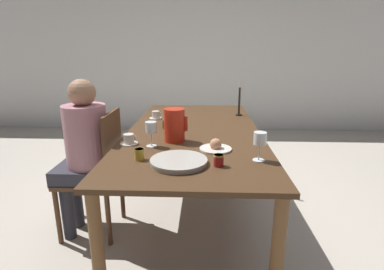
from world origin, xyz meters
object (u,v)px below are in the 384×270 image
object	(u,v)px
fruit_bowl	(173,122)
wine_glass_juice	(151,129)
chair_person_side	(99,171)
jam_jar_red	(139,154)
person_seated	(83,146)
bread_plate	(216,147)
red_pitcher	(174,125)
wine_glass_water	(260,140)
jam_jar_amber	(219,160)
teacup_near_person	(129,140)
serving_tray	(179,161)
teacup_across	(156,115)
candlestick_tall	(239,103)

from	to	relation	value
fruit_bowl	wine_glass_juice	bearing A→B (deg)	-100.26
chair_person_side	jam_jar_red	xyz separation A→B (m)	(0.41, -0.42, 0.29)
person_seated	bread_plate	xyz separation A→B (m)	(0.95, -0.19, 0.07)
red_pitcher	chair_person_side	bearing A→B (deg)	175.89
wine_glass_water	jam_jar_amber	distance (m)	0.27
teacup_near_person	serving_tray	distance (m)	0.51
chair_person_side	jam_jar_red	distance (m)	0.65
wine_glass_water	wine_glass_juice	distance (m)	0.71
jam_jar_amber	person_seated	bearing A→B (deg)	153.92
teacup_across	wine_glass_juice	bearing A→B (deg)	-82.92
teacup_near_person	candlestick_tall	distance (m)	1.28
wine_glass_water	jam_jar_amber	bearing A→B (deg)	-158.38
serving_tray	jam_jar_amber	bearing A→B (deg)	-5.39
teacup_near_person	chair_person_side	bearing A→B (deg)	155.92
chair_person_side	jam_jar_amber	world-z (taller)	chair_person_side
bread_plate	fruit_bowl	distance (m)	0.65
chair_person_side	teacup_across	world-z (taller)	chair_person_side
wine_glass_water	fruit_bowl	xyz separation A→B (m)	(-0.58, 0.74, -0.08)
bread_plate	candlestick_tall	bearing A→B (deg)	76.00
fruit_bowl	chair_person_side	bearing A→B (deg)	-147.60
bread_plate	jam_jar_red	distance (m)	0.50
fruit_bowl	red_pitcher	bearing A→B (deg)	-82.27
serving_tray	fruit_bowl	xyz separation A→B (m)	(-0.12, 0.81, 0.03)
red_pitcher	candlestick_tall	size ratio (longest dim) A/B	0.72
jam_jar_amber	wine_glass_juice	bearing A→B (deg)	142.52
wine_glass_water	candlestick_tall	world-z (taller)	candlestick_tall
person_seated	fruit_bowl	world-z (taller)	person_seated
bread_plate	jam_jar_amber	world-z (taller)	bread_plate
wine_glass_juice	teacup_near_person	xyz separation A→B (m)	(-0.16, 0.05, -0.09)
chair_person_side	fruit_bowl	size ratio (longest dim) A/B	5.46
jam_jar_red	person_seated	bearing A→B (deg)	142.05
person_seated	serving_tray	world-z (taller)	person_seated
person_seated	bread_plate	distance (m)	0.98
red_pitcher	fruit_bowl	size ratio (longest dim) A/B	1.33
jam_jar_amber	candlestick_tall	size ratio (longest dim) A/B	0.21
wine_glass_water	fruit_bowl	bearing A→B (deg)	127.94
chair_person_side	wine_glass_juice	world-z (taller)	chair_person_side
bread_plate	jam_jar_amber	bearing A→B (deg)	-88.62
red_pitcher	jam_jar_amber	distance (m)	0.55
jam_jar_red	wine_glass_water	bearing A→B (deg)	1.16
teacup_near_person	teacup_across	xyz separation A→B (m)	(0.06, 0.78, 0.00)
person_seated	teacup_across	size ratio (longest dim) A/B	9.79
wine_glass_water	candlestick_tall	distance (m)	1.24
red_pitcher	bread_plate	bearing A→B (deg)	-32.26
red_pitcher	candlestick_tall	bearing A→B (deg)	58.03
serving_tray	jam_jar_amber	distance (m)	0.23
bread_plate	candlestick_tall	world-z (taller)	candlestick_tall
wine_glass_juice	jam_jar_amber	distance (m)	0.55
bread_plate	teacup_across	bearing A→B (deg)	120.99
teacup_near_person	serving_tray	bearing A→B (deg)	-43.73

